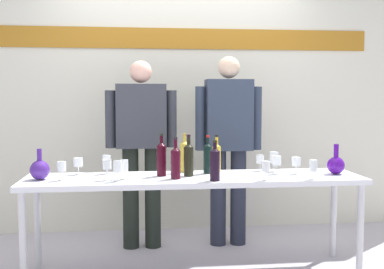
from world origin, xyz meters
The scene contains 25 objects.
back_wall centered at (0.00, 1.28, 1.50)m, with size 5.43×0.11×3.00m.
display_table centered at (0.00, 0.00, 0.68)m, with size 2.52×0.58×0.74m.
decanter_blue_left centered at (-1.12, -0.02, 0.81)m, with size 0.14×0.14×0.22m.
decanter_blue_right centered at (1.10, -0.02, 0.81)m, with size 0.14×0.14×0.23m.
presenter_left centered at (-0.39, 0.66, 0.94)m, with size 0.62×0.22×1.64m.
presenter_right centered at (0.39, 0.66, 0.96)m, with size 0.60×0.22×1.69m.
wine_bottle_0 centered at (-0.24, 0.05, 0.88)m, with size 0.07×0.07×0.32m.
wine_bottle_1 centered at (-0.05, 0.21, 0.87)m, with size 0.07×0.07×0.31m.
wine_bottle_2 centered at (-0.04, 0.02, 0.87)m, with size 0.07×0.07×0.31m.
wine_bottle_3 centered at (0.12, -0.20, 0.87)m, with size 0.07×0.07×0.29m.
wine_bottle_4 centered at (0.20, 0.21, 0.86)m, with size 0.06×0.06×0.29m.
wine_bottle_5 centered at (-0.15, -0.09, 0.86)m, with size 0.07×0.07×0.30m.
wine_bottle_6 centered at (0.12, 0.13, 0.87)m, with size 0.06×0.06×0.30m.
wine_glass_left_0 centered at (-0.52, -0.07, 0.83)m, with size 0.06×0.06×0.14m.
wine_glass_left_1 centered at (-0.64, -0.09, 0.85)m, with size 0.06×0.06×0.15m.
wine_glass_left_2 centered at (-0.66, 0.19, 0.84)m, with size 0.06×0.06×0.15m.
wine_glass_left_3 centered at (-0.96, -0.07, 0.84)m, with size 0.06×0.06×0.14m.
wine_glass_left_4 centered at (-0.87, 0.18, 0.83)m, with size 0.07×0.07×0.13m.
wine_glass_left_5 centered at (-0.56, -0.16, 0.84)m, with size 0.06×0.06×0.15m.
wine_glass_right_0 centered at (0.49, -0.23, 0.84)m, with size 0.06×0.06×0.14m.
wine_glass_right_1 centered at (0.55, 0.20, 0.83)m, with size 0.06×0.06×0.13m.
wine_glass_right_2 centered at (0.64, 0.04, 0.84)m, with size 0.07×0.07×0.14m.
wine_glass_right_3 centered at (0.79, 0.02, 0.83)m, with size 0.07×0.07×0.13m.
wine_glass_right_4 centered at (0.66, 0.15, 0.85)m, with size 0.07×0.07×0.16m.
wine_glass_right_5 centered at (0.84, -0.23, 0.84)m, with size 0.06×0.06×0.14m.
Camera 1 is at (-0.42, -3.53, 1.34)m, focal length 44.85 mm.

